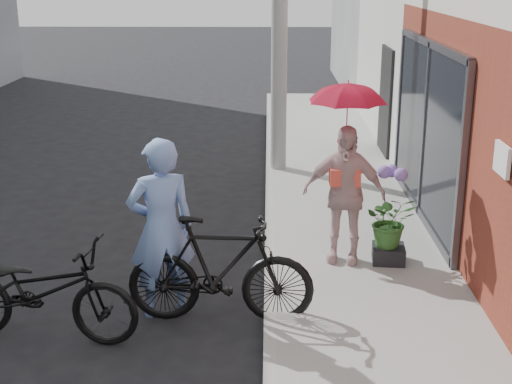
{
  "coord_description": "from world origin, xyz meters",
  "views": [
    {
      "loc": [
        0.91,
        -6.43,
        3.57
      ],
      "look_at": [
        0.78,
        1.41,
        1.1
      ],
      "focal_mm": 50.0,
      "sensor_mm": 36.0,
      "label": 1
    }
  ],
  "objects_px": {
    "bike_left": "(41,291)",
    "planter": "(388,254)",
    "kimono_woman": "(344,194)",
    "officer": "(161,228)",
    "bike_right": "(220,270)"
  },
  "relations": [
    {
      "from": "bike_left",
      "to": "planter",
      "type": "bearing_deg",
      "value": -56.62
    },
    {
      "from": "kimono_woman",
      "to": "planter",
      "type": "bearing_deg",
      "value": 7.28
    },
    {
      "from": "bike_left",
      "to": "kimono_woman",
      "type": "xyz_separation_m",
      "value": [
        3.16,
        1.81,
        0.44
      ]
    },
    {
      "from": "bike_left",
      "to": "kimono_woman",
      "type": "height_order",
      "value": "kimono_woman"
    },
    {
      "from": "planter",
      "to": "bike_left",
      "type": "bearing_deg",
      "value": -154.76
    },
    {
      "from": "officer",
      "to": "planter",
      "type": "bearing_deg",
      "value": -175.46
    },
    {
      "from": "kimono_woman",
      "to": "planter",
      "type": "relative_size",
      "value": 4.4
    },
    {
      "from": "officer",
      "to": "bike_left",
      "type": "xyz_separation_m",
      "value": [
        -1.13,
        -0.58,
        -0.45
      ]
    },
    {
      "from": "bike_right",
      "to": "planter",
      "type": "height_order",
      "value": "bike_right"
    },
    {
      "from": "officer",
      "to": "planter",
      "type": "relative_size",
      "value": 5.04
    },
    {
      "from": "kimono_woman",
      "to": "bike_right",
      "type": "bearing_deg",
      "value": -121.91
    },
    {
      "from": "officer",
      "to": "planter",
      "type": "distance_m",
      "value": 2.95
    },
    {
      "from": "kimono_woman",
      "to": "planter",
      "type": "height_order",
      "value": "kimono_woman"
    },
    {
      "from": "bike_left",
      "to": "kimono_woman",
      "type": "relative_size",
      "value": 1.18
    },
    {
      "from": "bike_left",
      "to": "kimono_woman",
      "type": "distance_m",
      "value": 3.67
    }
  ]
}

